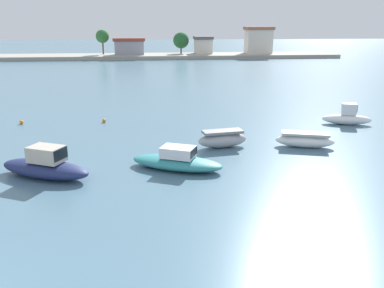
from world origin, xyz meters
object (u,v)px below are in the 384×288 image
(moored_boat_6, at_px, (347,118))
(mooring_buoy_3, at_px, (104,121))
(mooring_buoy_4, at_px, (22,122))
(moored_boat_4, at_px, (222,139))
(moored_boat_3, at_px, (177,161))
(moored_boat_5, at_px, (305,140))
(moored_boat_2, at_px, (45,166))

(moored_boat_6, distance_m, mooring_buoy_3, 20.29)
(mooring_buoy_3, distance_m, mooring_buoy_4, 6.78)
(moored_boat_4, relative_size, moored_boat_6, 0.86)
(moored_boat_3, distance_m, mooring_buoy_4, 17.17)
(moored_boat_5, bearing_deg, mooring_buoy_4, 174.08)
(moored_boat_3, distance_m, moored_boat_5, 9.53)
(mooring_buoy_4, bearing_deg, moored_boat_3, -45.32)
(moored_boat_4, bearing_deg, mooring_buoy_3, 128.01)
(mooring_buoy_3, bearing_deg, moored_boat_4, -43.36)
(mooring_buoy_3, bearing_deg, moored_boat_6, -8.21)
(moored_boat_5, xyz_separation_m, mooring_buoy_3, (-14.22, 8.71, -0.32))
(moored_boat_2, xyz_separation_m, moored_boat_3, (7.22, 0.54, -0.15))
(moored_boat_2, relative_size, moored_boat_4, 1.62)
(moored_boat_5, height_order, moored_boat_6, moored_boat_6)
(moored_boat_5, bearing_deg, moored_boat_2, -149.50)
(mooring_buoy_4, bearing_deg, moored_boat_4, -28.34)
(moored_boat_3, relative_size, moored_boat_4, 1.65)
(moored_boat_6, height_order, mooring_buoy_3, moored_boat_6)
(moored_boat_3, distance_m, moored_boat_4, 5.14)
(moored_boat_5, distance_m, mooring_buoy_4, 22.79)
(moored_boat_4, distance_m, moored_boat_5, 5.58)
(mooring_buoy_3, height_order, mooring_buoy_4, mooring_buoy_4)
(moored_boat_2, xyz_separation_m, mooring_buoy_3, (1.93, 12.60, -0.45))
(moored_boat_6, bearing_deg, mooring_buoy_4, -169.54)
(moored_boat_3, bearing_deg, moored_boat_5, 44.97)
(moored_boat_4, xyz_separation_m, mooring_buoy_3, (-8.66, 8.18, -0.40))
(moored_boat_2, xyz_separation_m, moored_boat_5, (16.14, 3.89, -0.13))
(moored_boat_3, bearing_deg, moored_boat_6, 56.17)
(moored_boat_2, bearing_deg, moored_boat_3, 30.41)
(moored_boat_2, bearing_deg, moored_boat_6, 49.95)
(moored_boat_4, distance_m, moored_boat_6, 12.58)
(moored_boat_6, xyz_separation_m, mooring_buoy_3, (-20.08, 2.90, -0.41))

